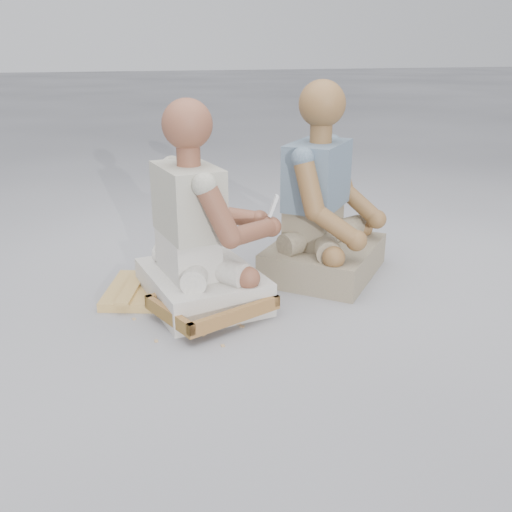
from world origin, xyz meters
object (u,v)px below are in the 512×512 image
object	(u,v)px
tool_tray	(212,304)
companion	(323,213)
craftsman	(199,237)
carved_panel	(175,291)

from	to	relation	value
tool_tray	companion	distance (m)	0.82
tool_tray	companion	size ratio (longest dim) A/B	0.57
craftsman	companion	bearing A→B (deg)	95.05
carved_panel	craftsman	bearing A→B (deg)	-46.85
carved_panel	craftsman	xyz separation A→B (m)	(0.11, -0.12, 0.30)
carved_panel	companion	distance (m)	0.87
carved_panel	craftsman	distance (m)	0.34
companion	carved_panel	bearing A→B (deg)	-43.57
carved_panel	tool_tray	xyz separation A→B (m)	(0.12, -0.30, 0.04)
craftsman	carved_panel	bearing A→B (deg)	-144.91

